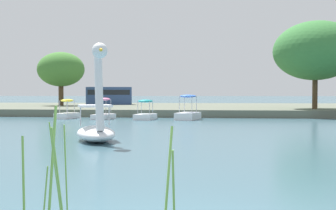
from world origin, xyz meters
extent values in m
cube|color=#5B6051|center=(0.00, 34.44, 0.27)|extent=(150.42, 21.06, 0.54)
ellipsoid|color=white|center=(-3.45, 9.86, 0.27)|extent=(2.29, 3.06, 0.55)
cylinder|color=white|center=(-3.10, 9.04, 1.78)|extent=(0.55, 0.82, 2.68)
sphere|color=white|center=(-3.00, 8.80, 3.12)|extent=(0.67, 0.67, 0.51)
cone|color=yellow|center=(-2.92, 8.61, 3.12)|extent=(0.42, 0.48, 0.28)
cube|color=white|center=(-3.54, 10.06, 1.26)|extent=(1.48, 1.45, 0.08)
cylinder|color=silver|center=(-4.01, 9.86, 0.91)|extent=(0.04, 0.04, 0.71)
cylinder|color=silver|center=(-3.07, 10.26, 0.91)|extent=(0.04, 0.04, 0.71)
cube|color=white|center=(-0.71, 22.11, 0.23)|extent=(1.73, 2.46, 0.46)
ellipsoid|color=blue|center=(-0.71, 22.11, 1.54)|extent=(1.36, 1.57, 0.20)
cylinder|color=#B7B7BF|center=(-0.99, 22.73, 1.00)|extent=(0.04, 0.04, 1.08)
cylinder|color=#B7B7BF|center=(-0.17, 22.52, 1.00)|extent=(0.04, 0.04, 1.08)
cylinder|color=#B7B7BF|center=(-1.26, 21.69, 1.00)|extent=(0.04, 0.04, 1.08)
cylinder|color=#B7B7BF|center=(-0.44, 21.48, 1.00)|extent=(0.04, 0.04, 1.08)
cube|color=white|center=(-3.52, 21.91, 0.18)|extent=(1.37, 2.04, 0.35)
ellipsoid|color=teal|center=(-3.52, 21.91, 1.22)|extent=(1.11, 1.15, 0.20)
cylinder|color=#B7B7BF|center=(-3.87, 22.37, 0.78)|extent=(0.04, 0.04, 0.86)
cylinder|color=#B7B7BF|center=(-3.08, 22.28, 0.78)|extent=(0.04, 0.04, 0.86)
cylinder|color=#B7B7BF|center=(-3.97, 21.54, 0.78)|extent=(0.04, 0.04, 0.86)
cylinder|color=#B7B7BF|center=(-3.18, 21.45, 0.78)|extent=(0.04, 0.04, 0.86)
cube|color=white|center=(-6.38, 22.01, 0.16)|extent=(1.32, 2.09, 0.33)
ellipsoid|color=pink|center=(-6.38, 22.01, 1.33)|extent=(1.07, 1.13, 0.20)
cylinder|color=#B7B7BF|center=(-6.66, 22.47, 0.83)|extent=(0.04, 0.04, 1.00)
cylinder|color=#B7B7BF|center=(-5.95, 22.34, 0.83)|extent=(0.04, 0.04, 1.00)
cylinder|color=#B7B7BF|center=(-6.80, 21.69, 0.83)|extent=(0.04, 0.04, 1.00)
cylinder|color=#B7B7BF|center=(-6.09, 21.56, 0.83)|extent=(0.04, 0.04, 1.00)
cube|color=white|center=(-9.01, 22.37, 0.19)|extent=(1.33, 1.97, 0.37)
ellipsoid|color=yellow|center=(-9.01, 22.37, 1.23)|extent=(0.96, 1.22, 0.20)
cylinder|color=#B7B7BF|center=(-9.23, 22.86, 0.80)|extent=(0.04, 0.04, 0.86)
cylinder|color=#B7B7BF|center=(-8.63, 22.74, 0.80)|extent=(0.04, 0.04, 0.86)
cylinder|color=#B7B7BF|center=(-9.40, 22.00, 0.80)|extent=(0.04, 0.04, 0.86)
cylinder|color=#B7B7BF|center=(-8.80, 21.88, 0.80)|extent=(0.04, 0.04, 0.86)
cylinder|color=#4C3823|center=(8.67, 26.97, 2.52)|extent=(0.39, 0.39, 3.96)
ellipsoid|color=#387538|center=(8.67, 26.97, 4.95)|extent=(8.69, 8.64, 4.45)
cylinder|color=#4C3823|center=(-13.66, 33.58, 2.24)|extent=(0.48, 0.48, 3.38)
ellipsoid|color=#427A33|center=(-13.66, 33.58, 4.08)|extent=(5.14, 4.39, 3.35)
cube|color=navy|center=(-9.75, 37.23, 1.47)|extent=(4.96, 2.55, 1.86)
cube|color=black|center=(-9.75, 37.23, 1.84)|extent=(4.60, 2.51, 0.52)
cylinder|color=#669942|center=(0.06, 0.35, 0.67)|extent=(0.11, 0.21, 1.33)
cylinder|color=#669942|center=(-1.88, 0.94, 0.58)|extent=(0.09, 0.13, 1.15)
cylinder|color=#669942|center=(-1.06, 0.25, 0.68)|extent=(0.02, 0.12, 1.36)
cylinder|color=#669942|center=(-1.45, 0.94, 0.67)|extent=(0.10, 0.21, 1.34)
cylinder|color=#669942|center=(-1.08, 0.11, 0.68)|extent=(0.14, 0.12, 1.35)
cylinder|color=#669942|center=(0.15, 0.12, 0.56)|extent=(0.05, 0.06, 1.12)
cylinder|color=#669942|center=(-1.42, 0.74, 0.78)|extent=(0.14, 0.05, 1.56)
camera|label=1|loc=(0.49, -4.00, 1.70)|focal=42.46mm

